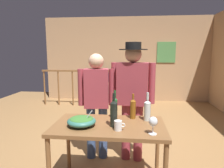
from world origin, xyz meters
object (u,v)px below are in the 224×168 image
object	(u,v)px
serving_table	(109,132)
wine_bottle_clear	(147,109)
flat_screen_tv	(102,78)
wine_bottle_amber	(133,108)
wine_bottle_green	(115,107)
wine_glass	(153,122)
person_standing_left	(97,99)
wine_bottle_dark	(114,113)
person_standing_right	(133,91)
tv_console	(102,93)
framed_picture	(166,52)
salad_bowl	(82,121)
mug_white	(118,125)
stair_railing	(110,84)

from	to	relation	value
serving_table	wine_bottle_clear	size ratio (longest dim) A/B	3.69
flat_screen_tv	wine_bottle_amber	xyz separation A→B (m)	(1.00, -3.90, 0.12)
wine_bottle_green	serving_table	bearing A→B (deg)	-101.21
flat_screen_tv	wine_bottle_green	distance (m)	4.00
wine_glass	person_standing_left	bearing A→B (deg)	129.34
wine_bottle_clear	wine_bottle_dark	bearing A→B (deg)	-147.67
flat_screen_tv	person_standing_right	distance (m)	3.63
tv_console	wine_glass	size ratio (longest dim) A/B	4.93
framed_picture	flat_screen_tv	world-z (taller)	framed_picture
salad_bowl	wine_bottle_clear	distance (m)	0.79
wine_glass	wine_bottle_amber	distance (m)	0.52
tv_console	person_standing_left	xyz separation A→B (m)	(0.46, -3.51, 0.65)
framed_picture	wine_bottle_green	bearing A→B (deg)	-106.60
salad_bowl	mug_white	size ratio (longest dim) A/B	2.71
wine_bottle_clear	wine_bottle_green	xyz separation A→B (m)	(-0.40, 0.05, 0.00)
tv_console	serving_table	distance (m)	4.26
person_standing_left	stair_railing	bearing A→B (deg)	-94.23
stair_railing	wine_bottle_green	size ratio (longest dim) A/B	9.01
framed_picture	wine_bottle_dark	bearing A→B (deg)	-105.43
wine_glass	salad_bowl	bearing A→B (deg)	168.56
flat_screen_tv	wine_bottle_amber	world-z (taller)	wine_bottle_amber
flat_screen_tv	wine_bottle_clear	xyz separation A→B (m)	(1.17, -3.96, 0.12)
tv_console	wine_bottle_dark	bearing A→B (deg)	-79.47
stair_railing	wine_bottle_clear	bearing A→B (deg)	-75.94
wine_bottle_amber	wine_bottle_clear	distance (m)	0.18
wine_glass	person_standing_left	xyz separation A→B (m)	(-0.73, 0.89, 0.01)
stair_railing	mug_white	size ratio (longest dim) A/B	26.87
flat_screen_tv	person_standing_left	xyz separation A→B (m)	(0.46, -3.48, 0.13)
wine_bottle_clear	person_standing_left	distance (m)	0.85
wine_bottle_green	person_standing_right	distance (m)	0.50
salad_bowl	wine_bottle_amber	distance (m)	0.66
flat_screen_tv	wine_bottle_dark	distance (m)	4.28
wine_bottle_clear	person_standing_left	xyz separation A→B (m)	(-0.70, 0.48, 0.00)
tv_console	person_standing_left	size ratio (longest dim) A/B	0.57
serving_table	wine_bottle_dark	size ratio (longest dim) A/B	3.37
wine_bottle_clear	mug_white	size ratio (longest dim) A/B	2.91
flat_screen_tv	wine_bottle_dark	xyz separation A→B (m)	(0.79, -4.20, 0.14)
tv_console	serving_table	world-z (taller)	serving_table
stair_railing	wine_bottle_dark	xyz separation A→B (m)	(0.48, -3.68, 0.25)
serving_table	wine_bottle_dark	bearing A→B (deg)	-42.57
mug_white	person_standing_right	bearing A→B (deg)	80.05
framed_picture	wine_bottle_amber	bearing A→B (deg)	-103.82
wine_bottle_clear	person_standing_right	bearing A→B (deg)	110.43
wine_bottle_dark	person_standing_right	xyz separation A→B (m)	(0.20, 0.72, 0.11)
stair_railing	person_standing_right	bearing A→B (deg)	-77.01
framed_picture	person_standing_right	bearing A→B (deg)	-105.39
wine_glass	wine_bottle_green	world-z (taller)	wine_bottle_green
person_standing_left	mug_white	bearing A→B (deg)	107.45
framed_picture	tv_console	distance (m)	2.45
wine_bottle_dark	tv_console	bearing A→B (deg)	100.53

